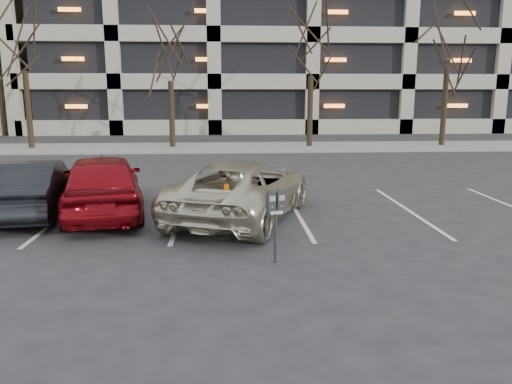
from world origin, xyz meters
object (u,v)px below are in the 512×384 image
(tree_c, at_px, (312,30))
(car_dark, at_px, (32,188))
(car_red, at_px, (103,184))
(tree_b, at_px, (169,38))
(tree_d, at_px, (451,18))
(suv_silver, at_px, (242,189))
(tree_a, at_px, (20,20))
(parking_meter, at_px, (276,209))

(tree_c, xyz_separation_m, car_dark, (-8.89, -13.63, -5.19))
(car_red, relative_size, car_dark, 1.10)
(tree_b, bearing_deg, tree_d, 0.00)
(tree_c, height_order, tree_d, tree_d)
(suv_silver, bearing_deg, car_dark, 14.45)
(tree_a, xyz_separation_m, tree_b, (7.00, 0.00, -0.77))
(tree_d, distance_m, car_red, 20.58)
(tree_d, distance_m, parking_meter, 20.96)
(parking_meter, bearing_deg, tree_a, 105.00)
(tree_b, distance_m, tree_c, 7.01)
(tree_a, distance_m, parking_meter, 20.92)
(suv_silver, xyz_separation_m, car_dark, (-4.94, 0.57, -0.02))
(tree_c, bearing_deg, suv_silver, -105.56)
(tree_a, distance_m, car_dark, 15.57)
(car_dark, bearing_deg, suv_silver, 164.82)
(parking_meter, xyz_separation_m, car_dark, (-5.41, 3.67, -0.30))
(tree_b, height_order, tree_d, tree_d)
(tree_a, xyz_separation_m, car_dark, (5.11, -13.63, -5.53))
(parking_meter, relative_size, car_dark, 0.31)
(tree_b, height_order, car_dark, tree_b)
(parking_meter, bearing_deg, suv_silver, 82.46)
(tree_d, height_order, car_dark, tree_d)
(tree_c, bearing_deg, parking_meter, -101.36)
(tree_b, relative_size, car_dark, 1.87)
(tree_d, relative_size, suv_silver, 1.66)
(tree_d, height_order, car_red, tree_d)
(tree_c, xyz_separation_m, tree_d, (7.00, 0.00, 0.62))
(tree_b, height_order, tree_c, tree_c)
(tree_d, bearing_deg, parking_meter, -121.19)
(tree_d, bearing_deg, tree_b, 180.00)
(tree_a, relative_size, tree_c, 1.06)
(tree_b, distance_m, suv_silver, 15.28)
(tree_c, relative_size, tree_d, 0.91)
(tree_b, relative_size, car_red, 1.69)
(tree_b, relative_size, tree_c, 0.93)
(tree_b, bearing_deg, parking_meter, -78.49)
(tree_b, height_order, suv_silver, tree_b)
(tree_c, height_order, car_dark, tree_c)
(tree_b, bearing_deg, tree_a, 180.00)
(tree_c, distance_m, suv_silver, 15.62)
(tree_c, distance_m, car_dark, 17.08)
(tree_d, height_order, suv_silver, tree_d)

